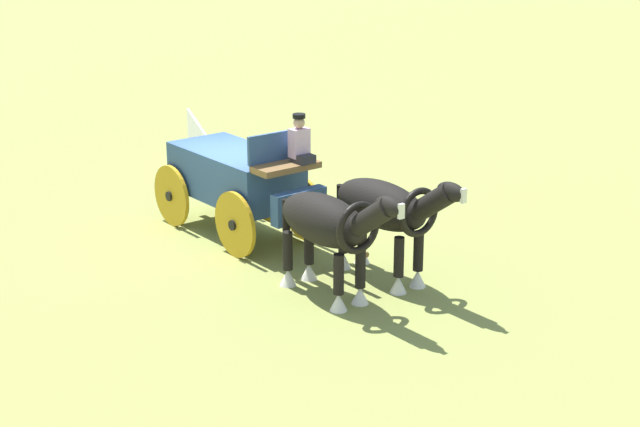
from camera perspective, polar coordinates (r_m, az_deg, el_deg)
name	(u,v)px	position (r m, az deg, el deg)	size (l,w,h in m)	color
ground_plane	(237,232)	(20.71, -4.74, -1.04)	(220.00, 220.00, 0.00)	olive
show_wagon	(240,178)	(20.23, -4.58, 2.01)	(5.84, 2.99, 2.73)	#2D4C7A
draft_horse_near	(387,210)	(17.77, 3.79, 0.21)	(3.08, 1.64, 2.19)	black
draft_horse_off	(329,225)	(16.98, 0.51, -0.67)	(2.97, 1.60, 2.17)	black
sponsor_banner	(197,143)	(25.79, -6.96, 4.01)	(3.20, 0.06, 1.10)	silver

